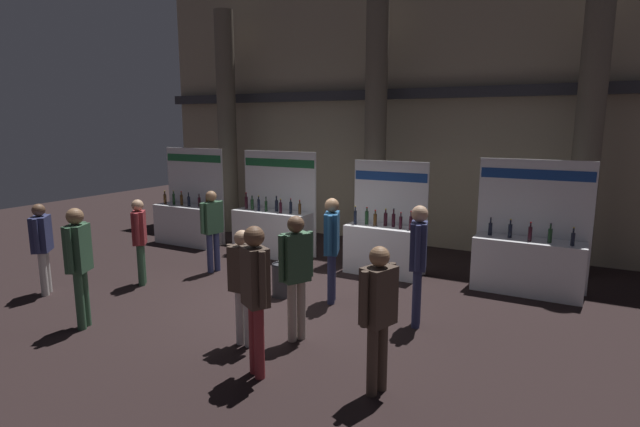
% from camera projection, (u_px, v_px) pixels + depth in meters
% --- Properties ---
extents(ground_plane, '(27.38, 27.38, 0.00)m').
position_uv_depth(ground_plane, '(286.00, 298.00, 8.63)').
color(ground_plane, black).
extents(hall_colonnade, '(13.69, 1.36, 6.71)m').
position_uv_depth(hall_colonnade, '(388.00, 111.00, 12.13)').
color(hall_colonnade, gray).
rests_on(hall_colonnade, ground_plane).
extents(exhibitor_booth_0, '(1.80, 0.66, 2.39)m').
position_uv_depth(exhibitor_booth_0, '(189.00, 220.00, 12.43)').
color(exhibitor_booth_0, white).
rests_on(exhibitor_booth_0, ground_plane).
extents(exhibitor_booth_1, '(1.92, 0.66, 2.38)m').
position_uv_depth(exhibitor_booth_1, '(273.00, 229.00, 11.31)').
color(exhibitor_booth_1, white).
rests_on(exhibitor_booth_1, ground_plane).
extents(exhibitor_booth_2, '(1.57, 0.66, 2.26)m').
position_uv_depth(exhibitor_booth_2, '(384.00, 245.00, 9.94)').
color(exhibitor_booth_2, white).
rests_on(exhibitor_booth_2, ground_plane).
extents(exhibitor_booth_3, '(1.94, 0.66, 2.37)m').
position_uv_depth(exhibitor_booth_3, '(528.00, 260.00, 8.82)').
color(exhibitor_booth_3, white).
rests_on(exhibitor_booth_3, ground_plane).
extents(trash_bin, '(0.34, 0.34, 0.60)m').
position_uv_depth(trash_bin, '(282.00, 280.00, 8.67)').
color(trash_bin, '#38383D').
rests_on(trash_bin, ground_plane).
extents(visitor_0, '(0.30, 0.50, 1.84)m').
position_uv_depth(visitor_0, '(418.00, 255.00, 7.26)').
color(visitor_0, navy).
rests_on(visitor_0, ground_plane).
extents(visitor_1, '(0.37, 0.60, 1.79)m').
position_uv_depth(visitor_1, '(332.00, 240.00, 8.25)').
color(visitor_1, navy).
rests_on(visitor_1, ground_plane).
extents(visitor_2, '(0.36, 0.52, 1.71)m').
position_uv_depth(visitor_2, '(378.00, 307.00, 5.43)').
color(visitor_2, '#47382D').
rests_on(visitor_2, ground_plane).
extents(visitor_3, '(0.38, 0.41, 1.63)m').
position_uv_depth(visitor_3, '(140.00, 235.00, 9.19)').
color(visitor_3, '#33563D').
rests_on(visitor_3, ground_plane).
extents(visitor_4, '(0.28, 0.55, 1.68)m').
position_uv_depth(visitor_4, '(212.00, 224.00, 9.99)').
color(visitor_4, navy).
rests_on(visitor_4, ground_plane).
extents(visitor_5, '(0.51, 0.25, 1.62)m').
position_uv_depth(visitor_5, '(243.00, 278.00, 6.64)').
color(visitor_5, silver).
rests_on(visitor_5, ground_plane).
extents(visitor_6, '(0.36, 0.48, 1.78)m').
position_uv_depth(visitor_6, '(296.00, 267.00, 6.78)').
color(visitor_6, '#ADA393').
rests_on(visitor_6, ground_plane).
extents(visitor_7, '(0.38, 0.47, 1.81)m').
position_uv_depth(visitor_7, '(79.00, 257.00, 7.20)').
color(visitor_7, '#33563D').
rests_on(visitor_7, ground_plane).
extents(visitor_8, '(0.45, 0.38, 1.85)m').
position_uv_depth(visitor_8, '(255.00, 288.00, 5.79)').
color(visitor_8, maroon).
rests_on(visitor_8, ground_plane).
extents(visitor_9, '(0.47, 0.49, 1.63)m').
position_uv_depth(visitor_9, '(42.00, 240.00, 8.66)').
color(visitor_9, silver).
rests_on(visitor_9, ground_plane).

